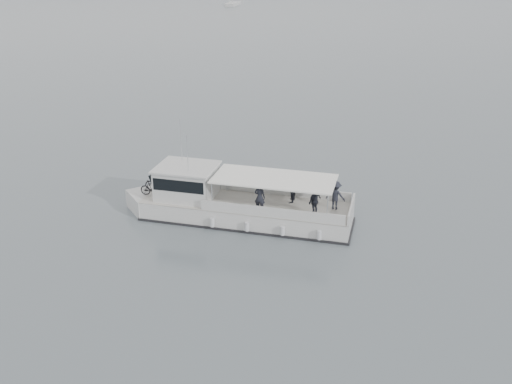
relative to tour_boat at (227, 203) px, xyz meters
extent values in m
plane|color=#525B61|center=(6.27, 3.13, -0.87)|extent=(1400.00, 1400.00, 0.00)
cube|color=silver|center=(1.01, -0.45, -0.45)|extent=(11.29, 7.20, 1.20)
cube|color=silver|center=(-4.04, 1.80, -0.45)|extent=(2.74, 2.74, 1.20)
cube|color=beige|center=(1.01, -0.45, 0.14)|extent=(11.29, 7.20, 0.06)
cube|color=black|center=(1.01, -0.45, -0.82)|extent=(11.51, 7.37, 0.17)
cube|color=silver|center=(3.10, 0.17, 0.42)|extent=(6.76, 3.09, 0.55)
cube|color=silver|center=(1.94, -2.42, 0.42)|extent=(6.76, 3.09, 0.55)
cube|color=silver|center=(6.01, -2.69, 0.42)|extent=(1.29, 2.73, 0.55)
cube|color=silver|center=(-2.02, 0.90, 0.97)|extent=(3.70, 3.47, 1.66)
cube|color=black|center=(-3.32, 1.48, 1.11)|extent=(1.41, 2.31, 1.07)
cube|color=black|center=(-2.02, 0.90, 1.25)|extent=(3.55, 3.43, 0.64)
cube|color=silver|center=(-2.02, 0.90, 1.85)|extent=(3.95, 3.72, 0.09)
cube|color=white|center=(2.35, -1.05, 1.66)|extent=(6.84, 5.08, 0.07)
cylinder|color=silver|center=(-0.87, -1.03, 0.90)|extent=(0.07, 0.07, 1.52)
cylinder|color=silver|center=(0.19, 1.33, 0.90)|extent=(0.07, 0.07, 1.52)
cylinder|color=silver|center=(4.52, -3.43, 0.90)|extent=(0.07, 0.07, 1.52)
cylinder|color=silver|center=(5.57, -1.08, 0.90)|extent=(0.07, 0.07, 1.52)
cylinder|color=silver|center=(-2.19, 1.88, 3.04)|extent=(0.04, 0.04, 2.39)
cylinder|color=silver|center=(-1.95, 0.16, 2.86)|extent=(0.04, 0.04, 2.03)
cylinder|color=silver|center=(-0.92, -1.37, -0.41)|extent=(0.29, 0.29, 0.46)
cylinder|color=silver|center=(0.77, -2.12, -0.41)|extent=(0.29, 0.29, 0.46)
cylinder|color=silver|center=(2.45, -2.87, -0.41)|extent=(0.29, 0.29, 0.46)
cylinder|color=silver|center=(4.13, -3.62, -0.41)|extent=(0.29, 0.29, 0.46)
imported|color=black|center=(-3.55, 1.99, 0.56)|extent=(1.67, 1.15, 0.83)
imported|color=black|center=(-3.85, 1.32, 0.58)|extent=(1.50, 0.97, 0.87)
imported|color=#22242D|center=(1.51, -1.58, 0.92)|extent=(0.67, 0.59, 1.55)
imported|color=#22242D|center=(3.29, -0.76, 0.92)|extent=(0.84, 0.93, 1.55)
imported|color=#22242D|center=(4.14, -2.46, 0.92)|extent=(0.94, 0.86, 1.55)
imported|color=#22242D|center=(5.36, -1.99, 0.92)|extent=(1.15, 1.00, 1.55)
cube|color=silver|center=(16.15, 121.87, -0.57)|extent=(4.93, 7.11, 0.75)
cube|color=silver|center=(16.15, 121.87, -0.25)|extent=(2.76, 2.98, 0.45)
camera|label=1|loc=(-3.05, -27.56, 12.54)|focal=40.00mm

